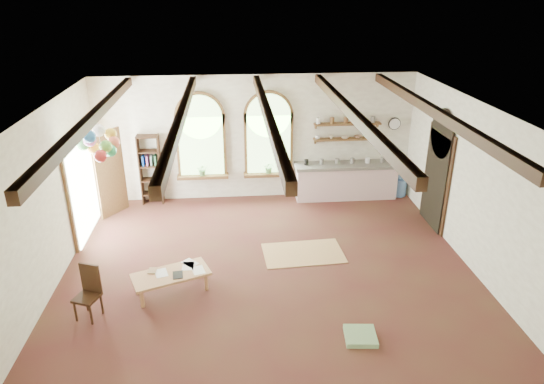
{
  "coord_description": "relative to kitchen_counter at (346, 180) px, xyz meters",
  "views": [
    {
      "loc": [
        -0.66,
        -8.33,
        5.21
      ],
      "look_at": [
        0.14,
        0.6,
        1.34
      ],
      "focal_mm": 32.0,
      "sensor_mm": 36.0,
      "label": 1
    }
  ],
  "objects": [
    {
      "name": "table_book",
      "position": [
        -4.54,
        -3.83,
        -0.08
      ],
      "size": [
        0.16,
        0.23,
        0.02
      ],
      "primitive_type": "imported",
      "rotation": [
        0.0,
        0.0,
        -0.07
      ],
      "color": "olive",
      "rests_on": "coffee_table"
    },
    {
      "name": "left_doorway",
      "position": [
        -6.25,
        -1.4,
        0.67
      ],
      "size": [
        0.1,
        1.9,
        2.5
      ],
      "primitive_type": "cube",
      "color": "brown",
      "rests_on": "floor"
    },
    {
      "name": "kitchen_counter",
      "position": [
        0.0,
        0.0,
        0.0
      ],
      "size": [
        2.68,
        0.62,
        0.94
      ],
      "color": "beige",
      "rests_on": "floor"
    },
    {
      "name": "bookshelf",
      "position": [
        -5.0,
        0.12,
        0.42
      ],
      "size": [
        0.53,
        0.32,
        1.8
      ],
      "color": "#321910",
      "rests_on": "floor"
    },
    {
      "name": "shelf_bowl_a",
      "position": [
        -0.05,
        0.18,
        1.12
      ],
      "size": [
        0.22,
        0.22,
        0.05
      ],
      "primitive_type": "imported",
      "color": "beige",
      "rests_on": "wall_shelf_lower"
    },
    {
      "name": "window_right",
      "position": [
        -2.0,
        0.23,
        1.16
      ],
      "size": [
        1.3,
        0.28,
        2.2
      ],
      "color": "brown",
      "rests_on": "floor"
    },
    {
      "name": "tablet",
      "position": [
        -3.99,
        -4.01,
        -0.08
      ],
      "size": [
        0.21,
        0.28,
        0.01
      ],
      "primitive_type": "cube",
      "rotation": [
        0.0,
        0.0,
        0.12
      ],
      "color": "black",
      "rests_on": "coffee_table"
    },
    {
      "name": "floor_mat",
      "position": [
        -1.52,
        -2.8,
        -0.47
      ],
      "size": [
        1.71,
        1.12,
        0.02
      ],
      "primitive_type": "cube",
      "rotation": [
        0.0,
        0.0,
        0.06
      ],
      "color": "tan",
      "rests_on": "floor"
    },
    {
      "name": "window_left",
      "position": [
        -3.7,
        0.23,
        1.16
      ],
      "size": [
        1.3,
        0.28,
        2.2
      ],
      "color": "brown",
      "rests_on": "floor"
    },
    {
      "name": "balloon_cluster",
      "position": [
        -5.53,
        -2.13,
        1.85
      ],
      "size": [
        0.83,
        0.91,
        1.15
      ],
      "color": "white",
      "rests_on": "floor"
    },
    {
      "name": "coffee_table",
      "position": [
        -4.13,
        -3.94,
        -0.13
      ],
      "size": [
        1.5,
        1.08,
        0.39
      ],
      "color": "tan",
      "rests_on": "floor"
    },
    {
      "name": "potted_plant_right",
      "position": [
        -2.0,
        0.12,
        0.37
      ],
      "size": [
        0.27,
        0.23,
        0.3
      ],
      "primitive_type": "imported",
      "color": "#598C4C",
      "rests_on": "window_right"
    },
    {
      "name": "ceiling_beams",
      "position": [
        -2.3,
        -3.2,
        2.62
      ],
      "size": [
        6.2,
        6.8,
        0.18
      ],
      "primitive_type": null,
      "color": "#321910",
      "rests_on": "ceiling"
    },
    {
      "name": "floor",
      "position": [
        -2.3,
        -3.2,
        -0.48
      ],
      "size": [
        8.0,
        8.0,
        0.0
      ],
      "primitive_type": "plane",
      "color": "#503021",
      "rests_on": "ground"
    },
    {
      "name": "wall_shelf_upper",
      "position": [
        0.0,
        0.18,
        1.47
      ],
      "size": [
        1.7,
        0.24,
        0.04
      ],
      "primitive_type": "cube",
      "color": "brown",
      "rests_on": "wall_back"
    },
    {
      "name": "wall_clock",
      "position": [
        1.25,
        0.25,
        1.42
      ],
      "size": [
        0.32,
        0.04,
        0.32
      ],
      "primitive_type": "cylinder",
      "rotation": [
        1.57,
        0.0,
        0.0
      ],
      "color": "black",
      "rests_on": "wall_back"
    },
    {
      "name": "shelf_vase",
      "position": [
        0.65,
        0.18,
        1.19
      ],
      "size": [
        0.18,
        0.18,
        0.19
      ],
      "primitive_type": "imported",
      "color": "slate",
      "rests_on": "wall_shelf_lower"
    },
    {
      "name": "shelf_cup_b",
      "position": [
        -0.4,
        0.18,
        1.14
      ],
      "size": [
        0.1,
        0.1,
        0.09
      ],
      "primitive_type": "imported",
      "color": "beige",
      "rests_on": "wall_shelf_lower"
    },
    {
      "name": "shelf_bowl_b",
      "position": [
        0.3,
        0.18,
        1.12
      ],
      "size": [
        0.2,
        0.2,
        0.06
      ],
      "primitive_type": "imported",
      "color": "#8C664C",
      "rests_on": "wall_shelf_lower"
    },
    {
      "name": "wall_shelf_lower",
      "position": [
        0.0,
        0.18,
        1.07
      ],
      "size": [
        1.7,
        0.24,
        0.04
      ],
      "primitive_type": "cube",
      "color": "brown",
      "rests_on": "wall_back"
    },
    {
      "name": "water_jug_b",
      "position": [
        1.52,
        0.0,
        -0.25
      ],
      "size": [
        0.27,
        0.27,
        0.53
      ],
      "color": "#557FB6",
      "rests_on": "floor"
    },
    {
      "name": "right_doorway",
      "position": [
        1.65,
        -1.7,
        0.62
      ],
      "size": [
        0.1,
        1.3,
        2.4
      ],
      "primitive_type": "cube",
      "color": "black",
      "rests_on": "floor"
    },
    {
      "name": "water_jug_a",
      "position": [
        1.45,
        -0.03,
        -0.22
      ],
      "size": [
        0.31,
        0.31,
        0.6
      ],
      "color": "#557FB6",
      "rests_on": "floor"
    },
    {
      "name": "floor_cushion",
      "position": [
        -1.0,
        -5.5,
        -0.43
      ],
      "size": [
        0.54,
        0.54,
        0.09
      ],
      "primitive_type": "cube",
      "rotation": [
        0.0,
        0.0,
        -0.1
      ],
      "color": "gray",
      "rests_on": "floor"
    },
    {
      "name": "side_chair",
      "position": [
        -5.44,
        -4.54,
        -0.2
      ],
      "size": [
        0.48,
        0.48,
        0.94
      ],
      "color": "#321910",
      "rests_on": "floor"
    },
    {
      "name": "potted_plant_left",
      "position": [
        -3.7,
        0.12,
        0.37
      ],
      "size": [
        0.27,
        0.23,
        0.3
      ],
      "primitive_type": "imported",
      "color": "#598C4C",
      "rests_on": "window_left"
    },
    {
      "name": "shelf_cup_a",
      "position": [
        -0.75,
        0.18,
        1.14
      ],
      "size": [
        0.12,
        0.1,
        0.1
      ],
      "primitive_type": "imported",
      "color": "white",
      "rests_on": "wall_shelf_lower"
    }
  ]
}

